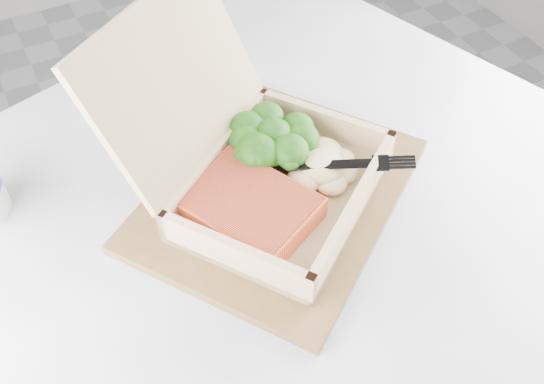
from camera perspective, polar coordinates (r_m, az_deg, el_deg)
cafe_table at (r=0.86m, az=2.19°, el=-10.49°), size 1.04×1.04×0.74m
serving_tray at (r=0.72m, az=0.48°, el=-0.14°), size 0.42×0.40×0.01m
takeout_container at (r=0.68m, az=-2.29°, el=3.56°), size 0.35×0.35×0.21m
salmon_fillet at (r=0.66m, az=-2.27°, el=-1.49°), size 0.16×0.17×0.03m
broccoli_pile at (r=0.73m, az=0.13°, el=4.76°), size 0.12×0.12×0.04m
mashed_potatoes at (r=0.71m, az=4.72°, el=2.41°), size 0.09×0.08×0.03m
plastic_fork at (r=0.69m, az=2.77°, el=2.66°), size 0.15×0.11×0.02m
receipt at (r=0.83m, az=-5.85°, el=6.94°), size 0.13×0.17×0.00m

